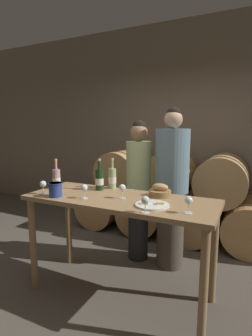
{
  "coord_description": "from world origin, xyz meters",
  "views": [
    {
      "loc": [
        1.04,
        -2.03,
        1.59
      ],
      "look_at": [
        0.0,
        0.13,
        1.2
      ],
      "focal_mm": 28.0,
      "sensor_mm": 36.0,
      "label": 1
    }
  ],
  "objects": [
    {
      "name": "ground_plane",
      "position": [
        0.0,
        0.0,
        0.0
      ],
      "size": [
        10.0,
        10.0,
        0.0
      ],
      "primitive_type": "plane",
      "color": "#564F44"
    },
    {
      "name": "stone_wall_back",
      "position": [
        0.0,
        2.25,
        1.6
      ],
      "size": [
        10.0,
        0.12,
        3.2
      ],
      "color": "gray",
      "rests_on": "ground_plane"
    },
    {
      "name": "barrel_stack",
      "position": [
        0.0,
        1.65,
        0.57
      ],
      "size": [
        2.81,
        0.97,
        1.23
      ],
      "color": "tan",
      "rests_on": "ground_plane"
    },
    {
      "name": "tasting_table",
      "position": [
        0.0,
        0.0,
        0.81
      ],
      "size": [
        1.72,
        0.67,
        0.95
      ],
      "color": "#99754C",
      "rests_on": "ground_plane"
    },
    {
      "name": "person_left",
      "position": [
        -0.12,
        0.73,
        0.86
      ],
      "size": [
        0.29,
        0.29,
        1.65
      ],
      "color": "#232326",
      "rests_on": "ground_plane"
    },
    {
      "name": "person_right",
      "position": [
        0.27,
        0.72,
        0.91
      ],
      "size": [
        0.37,
        0.37,
        1.79
      ],
      "color": "#4C4238",
      "rests_on": "ground_plane"
    },
    {
      "name": "wine_bottle_red",
      "position": [
        -0.31,
        0.17,
        1.06
      ],
      "size": [
        0.08,
        0.08,
        0.32
      ],
      "color": "#193819",
      "rests_on": "tasting_table"
    },
    {
      "name": "wine_bottle_white",
      "position": [
        -0.23,
        0.29,
        1.06
      ],
      "size": [
        0.08,
        0.08,
        0.31
      ],
      "color": "#ADBC7F",
      "rests_on": "tasting_table"
    },
    {
      "name": "wine_bottle_rose",
      "position": [
        -0.74,
        0.03,
        1.05
      ],
      "size": [
        0.08,
        0.08,
        0.31
      ],
      "color": "#BC8E93",
      "rests_on": "tasting_table"
    },
    {
      "name": "blue_crock",
      "position": [
        -0.54,
        -0.22,
        1.02
      ],
      "size": [
        0.13,
        0.13,
        0.13
      ],
      "color": "navy",
      "rests_on": "tasting_table"
    },
    {
      "name": "bread_basket",
      "position": [
        0.31,
        0.21,
        0.99
      ],
      "size": [
        0.2,
        0.2,
        0.12
      ],
      "color": "olive",
      "rests_on": "tasting_table"
    },
    {
      "name": "cheese_plate",
      "position": [
        0.35,
        -0.1,
        0.96
      ],
      "size": [
        0.28,
        0.28,
        0.04
      ],
      "color": "white",
      "rests_on": "tasting_table"
    },
    {
      "name": "wine_glass_far_left",
      "position": [
        -0.7,
        -0.2,
        1.04
      ],
      "size": [
        0.06,
        0.06,
        0.13
      ],
      "color": "white",
      "rests_on": "tasting_table"
    },
    {
      "name": "wine_glass_left",
      "position": [
        -0.27,
        -0.16,
        1.04
      ],
      "size": [
        0.06,
        0.06,
        0.13
      ],
      "color": "white",
      "rests_on": "tasting_table"
    },
    {
      "name": "wine_glass_center",
      "position": [
        0.03,
        -0.01,
        1.04
      ],
      "size": [
        0.06,
        0.06,
        0.13
      ],
      "color": "white",
      "rests_on": "tasting_table"
    },
    {
      "name": "wine_glass_right",
      "position": [
        0.36,
        -0.29,
        1.04
      ],
      "size": [
        0.06,
        0.06,
        0.13
      ],
      "color": "white",
      "rests_on": "tasting_table"
    },
    {
      "name": "wine_glass_far_right",
      "position": [
        0.65,
        -0.16,
        1.04
      ],
      "size": [
        0.06,
        0.06,
        0.13
      ],
      "color": "white",
      "rests_on": "tasting_table"
    }
  ]
}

